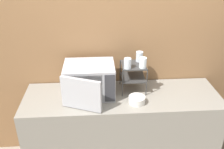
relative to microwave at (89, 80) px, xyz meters
name	(u,v)px	position (x,y,z in m)	size (l,w,h in m)	color
wall_back	(119,44)	(0.32, 0.30, 0.26)	(8.00, 0.06, 2.60)	olive
counter	(121,130)	(0.32, -0.04, -0.60)	(1.94, 0.60, 0.88)	gray
microwave	(89,80)	(0.00, 0.00, 0.00)	(0.49, 0.53, 0.32)	#ADADB2
dish_rack	(133,72)	(0.44, 0.07, 0.05)	(0.24, 0.25, 0.28)	#333333
glass_front_left	(128,63)	(0.37, -0.01, 0.17)	(0.07, 0.07, 0.10)	silver
glass_back_right	(139,57)	(0.51, 0.14, 0.17)	(0.07, 0.07, 0.10)	silver
glass_front_right	(143,63)	(0.52, 0.00, 0.17)	(0.07, 0.07, 0.10)	silver
bowl	(137,100)	(0.44, -0.18, -0.13)	(0.16, 0.16, 0.07)	silver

